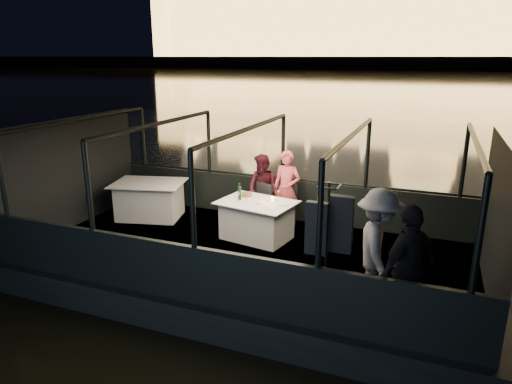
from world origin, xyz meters
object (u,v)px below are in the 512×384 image
at_px(dining_table_aft, 150,201).
at_px(person_man_maroon, 263,190).
at_px(dining_table_central, 257,220).
at_px(chair_port_left, 261,208).
at_px(chair_port_right, 284,208).
at_px(passenger_stripe, 378,250).
at_px(person_woman_coral, 286,192).
at_px(passenger_dark, 408,270).
at_px(coat_stand, 326,253).
at_px(wine_bottle, 239,192).

bearing_deg(dining_table_aft, person_man_maroon, 13.13).
relative_size(dining_table_central, chair_port_left, 1.58).
distance_m(chair_port_right, passenger_stripe, 3.32).
bearing_deg(person_man_maroon, person_woman_coral, 25.84).
distance_m(dining_table_aft, passenger_dark, 6.20).
bearing_deg(chair_port_left, dining_table_aft, -149.03).
bearing_deg(passenger_stripe, chair_port_right, 26.88).
relative_size(chair_port_left, person_man_maroon, 0.60).
bearing_deg(person_woman_coral, coat_stand, -58.88).
relative_size(person_woman_coral, person_man_maroon, 1.08).
distance_m(chair_port_left, person_man_maroon, 0.42).
relative_size(chair_port_left, chair_port_right, 1.00).
xyz_separation_m(dining_table_central, coat_stand, (1.89, -2.19, 0.51)).
relative_size(chair_port_right, passenger_dark, 0.53).
bearing_deg(chair_port_left, passenger_stripe, -16.31).
bearing_deg(dining_table_central, passenger_dark, -36.42).
xyz_separation_m(dining_table_aft, passenger_stripe, (5.22, -1.97, 0.47)).
relative_size(dining_table_aft, coat_stand, 0.81).
bearing_deg(chair_port_left, coat_stand, -29.75).
distance_m(dining_table_aft, person_man_maroon, 2.59).
xyz_separation_m(person_man_maroon, wine_bottle, (-0.18, -0.84, 0.17)).
bearing_deg(coat_stand, chair_port_left, 125.95).
bearing_deg(person_man_maroon, passenger_stripe, -20.80).
distance_m(dining_table_central, coat_stand, 2.94).
distance_m(coat_stand, wine_bottle, 3.17).
distance_m(chair_port_left, passenger_stripe, 3.51).
distance_m(chair_port_right, person_man_maroon, 0.61).
distance_m(chair_port_left, passenger_dark, 4.18).
bearing_deg(dining_table_aft, wine_bottle, -6.32).
distance_m(dining_table_central, chair_port_left, 0.60).
bearing_deg(person_man_maroon, chair_port_left, -52.45).
distance_m(dining_table_central, person_woman_coral, 1.02).
height_order(chair_port_right, person_woman_coral, person_woman_coral).
height_order(chair_port_left, person_woman_coral, person_woman_coral).
bearing_deg(person_man_maroon, chair_port_right, 10.94).
bearing_deg(chair_port_right, coat_stand, -69.70).
distance_m(dining_table_central, chair_port_right, 0.83).
bearing_deg(person_woman_coral, dining_table_aft, -164.26).
xyz_separation_m(passenger_stripe, wine_bottle, (-2.90, 1.71, 0.06)).
bearing_deg(passenger_dark, chair_port_left, -97.89).
bearing_deg(person_man_maroon, dining_table_aft, -144.54).
height_order(coat_stand, passenger_stripe, coat_stand).
bearing_deg(coat_stand, person_man_maroon, 124.35).
distance_m(chair_port_right, person_woman_coral, 0.33).
relative_size(dining_table_central, person_woman_coral, 0.89).
bearing_deg(dining_table_aft, person_woman_coral, 11.49).
height_order(coat_stand, person_man_maroon, coat_stand).
bearing_deg(coat_stand, chair_port_right, 118.03).
bearing_deg(chair_port_right, dining_table_aft, -178.72).
distance_m(coat_stand, person_woman_coral, 3.47).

